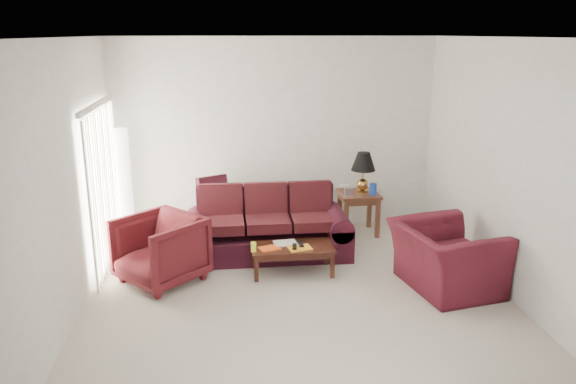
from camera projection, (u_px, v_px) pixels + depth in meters
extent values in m
plane|color=beige|center=(297.00, 295.00, 6.77)|extent=(5.00, 5.00, 0.00)
cube|color=silver|center=(103.00, 187.00, 7.43)|extent=(0.10, 2.00, 2.16)
cube|color=black|center=(213.00, 191.00, 8.44)|extent=(0.51, 0.41, 0.48)
cube|color=silver|center=(349.00, 192.00, 8.51)|extent=(0.13, 0.05, 0.13)
cylinder|color=#18389C|center=(373.00, 189.00, 8.56)|extent=(0.12, 0.12, 0.18)
cube|color=silver|center=(345.00, 185.00, 8.80)|extent=(0.16, 0.18, 0.05)
imported|color=#461014|center=(160.00, 250.00, 7.02)|extent=(1.31, 1.31, 0.86)
imported|color=#440F19|center=(446.00, 258.00, 6.85)|extent=(1.28, 1.40, 0.79)
cube|color=#DF4B16|center=(270.00, 248.00, 7.20)|extent=(0.30, 0.26, 0.01)
cube|color=silver|center=(285.00, 243.00, 7.37)|extent=(0.31, 0.25, 0.02)
cube|color=orange|center=(300.00, 248.00, 7.20)|extent=(0.32, 0.27, 0.02)
cube|color=black|center=(294.00, 247.00, 7.20)|extent=(0.08, 0.19, 0.02)
cube|color=black|center=(301.00, 244.00, 7.28)|extent=(0.06, 0.19, 0.02)
cylinder|color=#F0FF38|center=(253.00, 247.00, 7.10)|extent=(0.07, 0.07, 0.12)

